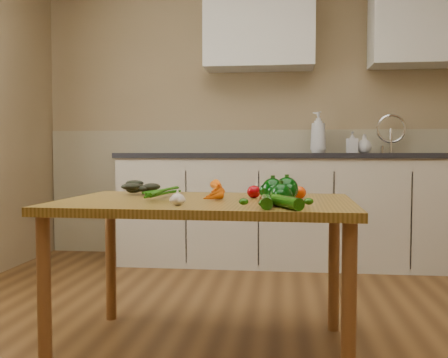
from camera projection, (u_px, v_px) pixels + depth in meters
name	position (u px, v px, depth m)	size (l,w,h in m)	color
room	(258.00, 68.00, 2.03)	(4.04, 5.04, 2.64)	brown
counter_run	(296.00, 208.00, 4.04)	(2.84, 0.64, 1.14)	#BEB49E
upper_cabinets	(334.00, 24.00, 4.06)	(2.15, 0.35, 0.70)	silver
table	(206.00, 217.00, 2.23)	(1.31, 0.86, 0.69)	olive
soap_bottle_a	(318.00, 132.00, 4.12)	(0.13, 0.13, 0.34)	silver
soap_bottle_b	(352.00, 142.00, 4.01)	(0.08, 0.08, 0.17)	silver
soap_bottle_c	(364.00, 144.00, 4.03)	(0.12, 0.12, 0.15)	silver
carrot_bunch	(198.00, 192.00, 2.26)	(0.24, 0.18, 0.06)	#E65C05
leafy_greens	(139.00, 186.00, 2.48)	(0.18, 0.17, 0.09)	black
garlic_bulb	(178.00, 199.00, 1.98)	(0.06, 0.06, 0.05)	silver
pepper_a	(273.00, 190.00, 2.17)	(0.10, 0.10, 0.10)	#023205
pepper_b	(287.00, 189.00, 2.18)	(0.10, 0.10, 0.10)	#023205
pepper_c	(281.00, 194.00, 2.06)	(0.08, 0.08, 0.08)	#023205
tomato_a	(254.00, 192.00, 2.31)	(0.06, 0.06, 0.06)	#910209
tomato_b	(275.00, 189.00, 2.40)	(0.08, 0.08, 0.07)	#D23A05
tomato_c	(299.00, 192.00, 2.27)	(0.06, 0.06, 0.06)	#D23A05
zucchini_a	(286.00, 202.00, 1.87)	(0.05, 0.05, 0.19)	#134207
zucchini_b	(266.00, 202.00, 1.90)	(0.05, 0.05, 0.17)	#134207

